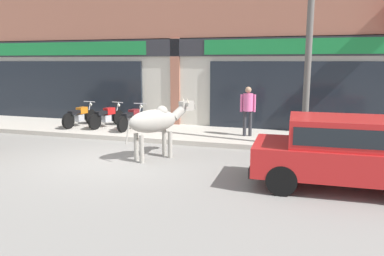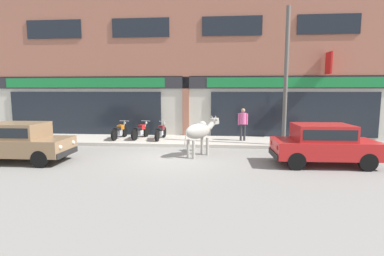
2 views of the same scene
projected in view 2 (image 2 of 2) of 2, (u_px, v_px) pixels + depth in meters
The scene contains 11 objects.
ground_plane at pixel (172, 158), 11.70m from camera, with size 90.00×90.00×0.00m, color gray.
sidewalk at pixel (183, 141), 15.25m from camera, with size 19.00×2.81×0.15m, color #B7AFA3.
shop_building at pixel (186, 51), 16.30m from camera, with size 23.00×1.40×9.97m.
cow at pixel (200, 131), 12.00m from camera, with size 1.46×1.85×1.61m.
car_0 at pixel (20, 140), 10.99m from camera, with size 3.64×1.66×1.46m.
car_1 at pixel (323, 143), 10.52m from camera, with size 3.65×1.70×1.46m.
motorcycle_0 at pixel (120, 131), 15.42m from camera, with size 0.53×1.81×0.88m.
motorcycle_1 at pixel (140, 131), 15.46m from camera, with size 0.67×1.78×0.88m.
motorcycle_2 at pixel (161, 132), 15.22m from camera, with size 0.52×1.81×0.88m.
pedestrian at pixel (243, 121), 14.75m from camera, with size 0.49×0.32×1.60m.
utility_pole at pixel (286, 77), 13.33m from camera, with size 0.18×0.18×6.13m, color #595651.
Camera 2 is at (1.83, -11.34, 2.65)m, focal length 28.00 mm.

